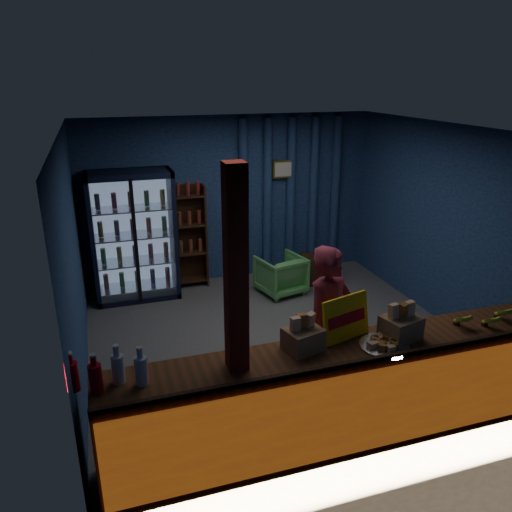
# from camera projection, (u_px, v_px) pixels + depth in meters

# --- Properties ---
(ground) EXTENTS (4.60, 4.60, 0.00)m
(ground) POSITION_uv_depth(u_px,v_px,m) (277.00, 338.00, 6.35)
(ground) COLOR #515154
(ground) RESTS_ON ground
(room_walls) EXTENTS (4.60, 4.60, 4.60)m
(room_walls) POSITION_uv_depth(u_px,v_px,m) (279.00, 220.00, 5.81)
(room_walls) COLOR navy
(room_walls) RESTS_ON ground
(counter) EXTENTS (4.40, 0.57, 0.99)m
(counter) POSITION_uv_depth(u_px,v_px,m) (351.00, 393.00, 4.48)
(counter) COLOR brown
(counter) RESTS_ON ground
(support_post) EXTENTS (0.16, 0.16, 2.60)m
(support_post) POSITION_uv_depth(u_px,v_px,m) (237.00, 328.00, 3.90)
(support_post) COLOR maroon
(support_post) RESTS_ON ground
(beverage_cooler) EXTENTS (1.20, 0.62, 1.90)m
(beverage_cooler) POSITION_uv_depth(u_px,v_px,m) (133.00, 236.00, 7.29)
(beverage_cooler) COLOR black
(beverage_cooler) RESTS_ON ground
(bottle_shelf) EXTENTS (0.50, 0.28, 1.60)m
(bottle_shelf) POSITION_uv_depth(u_px,v_px,m) (190.00, 237.00, 7.71)
(bottle_shelf) COLOR #3C1E13
(bottle_shelf) RESTS_ON ground
(curtain_folds) EXTENTS (1.74, 0.14, 2.50)m
(curtain_folds) POSITION_uv_depth(u_px,v_px,m) (291.00, 196.00, 8.10)
(curtain_folds) COLOR navy
(curtain_folds) RESTS_ON room_walls
(framed_picture) EXTENTS (0.36, 0.04, 0.28)m
(framed_picture) POSITION_uv_depth(u_px,v_px,m) (284.00, 169.00, 7.86)
(framed_picture) COLOR gold
(framed_picture) RESTS_ON room_walls
(shopkeeper) EXTENTS (0.71, 0.61, 1.65)m
(shopkeeper) POSITION_uv_depth(u_px,v_px,m) (329.00, 327.00, 4.91)
(shopkeeper) COLOR maroon
(shopkeeper) RESTS_ON ground
(green_chair) EXTENTS (0.76, 0.78, 0.59)m
(green_chair) POSITION_uv_depth(u_px,v_px,m) (281.00, 275.00, 7.58)
(green_chair) COLOR #5BB058
(green_chair) RESTS_ON ground
(side_table) EXTENTS (0.58, 0.49, 0.54)m
(side_table) POSITION_uv_depth(u_px,v_px,m) (317.00, 269.00, 7.97)
(side_table) COLOR #3C1E13
(side_table) RESTS_ON ground
(yellow_sign) EXTENTS (0.51, 0.23, 0.40)m
(yellow_sign) POSITION_uv_depth(u_px,v_px,m) (346.00, 318.00, 4.38)
(yellow_sign) COLOR yellow
(yellow_sign) RESTS_ON counter
(soda_bottles) EXTENTS (0.59, 0.18, 0.32)m
(soda_bottles) POSITION_uv_depth(u_px,v_px,m) (107.00, 372.00, 3.72)
(soda_bottles) COLOR #BA0C17
(soda_bottles) RESTS_ON counter
(snack_box_left) EXTENTS (0.36, 0.32, 0.32)m
(snack_box_left) POSITION_uv_depth(u_px,v_px,m) (303.00, 338.00, 4.23)
(snack_box_left) COLOR #A2774E
(snack_box_left) RESTS_ON counter
(snack_box_centre) EXTENTS (0.37, 0.33, 0.34)m
(snack_box_centre) POSITION_uv_depth(u_px,v_px,m) (401.00, 326.00, 4.42)
(snack_box_centre) COLOR #A2774E
(snack_box_centre) RESTS_ON counter
(pastry_tray) EXTENTS (0.43, 0.43, 0.07)m
(pastry_tray) POSITION_uv_depth(u_px,v_px,m) (384.00, 345.00, 4.30)
(pastry_tray) COLOR silver
(pastry_tray) RESTS_ON counter
(banana_bunches) EXTENTS (0.92, 0.27, 0.15)m
(banana_bunches) POSITION_uv_depth(u_px,v_px,m) (495.00, 316.00, 4.69)
(banana_bunches) COLOR yellow
(banana_bunches) RESTS_ON counter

